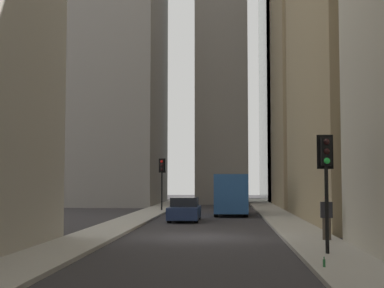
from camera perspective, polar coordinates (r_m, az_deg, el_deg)
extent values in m
plane|color=#302D30|center=(24.01, 0.89, -9.61)|extent=(135.00, 135.00, 0.00)
cube|color=#A8A399|center=(24.64, -9.76, -9.24)|extent=(90.00, 2.20, 0.14)
cube|color=#A8A399|center=(24.21, 11.74, -9.32)|extent=(90.00, 2.20, 0.14)
cube|color=#9E8966|center=(54.20, 13.75, 7.84)|extent=(17.19, 10.00, 26.51)
cube|color=gray|center=(57.72, -8.30, 9.51)|extent=(14.20, 10.00, 31.34)
cube|color=gray|center=(58.76, 3.07, 6.11)|extent=(5.39, 5.39, 25.05)
cube|color=#285699|center=(38.09, 4.04, -5.12)|extent=(4.60, 2.25, 2.60)
cube|color=#38383D|center=(41.29, 4.02, -5.50)|extent=(1.90, 2.25, 1.90)
cube|color=black|center=(41.28, 4.01, -4.67)|extent=(1.92, 2.09, 0.64)
cylinder|color=black|center=(41.34, 5.40, -6.53)|extent=(0.88, 0.28, 0.88)
cylinder|color=black|center=(41.33, 2.65, -6.55)|extent=(0.88, 0.28, 0.88)
cylinder|color=black|center=(36.75, 5.61, -6.88)|extent=(0.88, 0.28, 0.88)
cylinder|color=black|center=(36.74, 2.52, -6.89)|extent=(0.88, 0.28, 0.88)
cube|color=navy|center=(33.10, -0.78, -7.09)|extent=(4.30, 1.78, 0.70)
cube|color=black|center=(33.27, -0.75, -6.01)|extent=(2.10, 1.58, 0.54)
cylinder|color=black|center=(31.72, 0.45, -7.61)|extent=(0.64, 0.22, 0.64)
cylinder|color=black|center=(31.84, -2.38, -7.59)|extent=(0.64, 0.22, 0.64)
cylinder|color=black|center=(34.41, 0.70, -7.31)|extent=(0.64, 0.22, 0.64)
cylinder|color=black|center=(34.52, -1.91, -7.30)|extent=(0.64, 0.22, 0.64)
cylinder|color=black|center=(18.01, 13.79, -6.59)|extent=(0.12, 0.12, 2.76)
cube|color=black|center=(18.01, 13.70, -0.77)|extent=(0.28, 0.32, 0.90)
cube|color=black|center=(18.16, 13.62, -0.79)|extent=(0.03, 0.52, 1.10)
sphere|color=black|center=(17.87, 13.78, 0.22)|extent=(0.20, 0.20, 0.20)
sphere|color=black|center=(17.85, 13.79, -0.74)|extent=(0.20, 0.20, 0.20)
sphere|color=green|center=(17.84, 13.81, -1.70)|extent=(0.20, 0.20, 0.20)
cylinder|color=black|center=(42.67, -3.15, -4.85)|extent=(0.12, 0.12, 2.99)
cube|color=black|center=(42.68, -3.14, -2.24)|extent=(0.28, 0.32, 0.90)
cube|color=black|center=(42.83, -3.12, -2.25)|extent=(0.03, 0.52, 1.10)
sphere|color=red|center=(42.53, -3.17, -1.83)|extent=(0.20, 0.20, 0.20)
sphere|color=black|center=(42.52, -3.17, -2.23)|extent=(0.20, 0.20, 0.20)
sphere|color=black|center=(42.51, -3.17, -2.64)|extent=(0.20, 0.20, 0.20)
cylinder|color=#473D33|center=(22.16, 14.01, -8.52)|extent=(0.16, 0.16, 0.85)
cylinder|color=#473D33|center=(22.13, 13.57, -8.54)|extent=(0.16, 0.16, 0.85)
cube|color=#232328|center=(22.09, 13.76, -6.64)|extent=(0.26, 0.44, 0.61)
sphere|color=tan|center=(22.08, 13.74, -5.46)|extent=(0.22, 0.22, 0.22)
cylinder|color=#236033|center=(15.33, 13.54, -11.92)|extent=(0.07, 0.07, 0.20)
cylinder|color=#236033|center=(15.31, 13.53, -11.42)|extent=(0.03, 0.03, 0.07)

